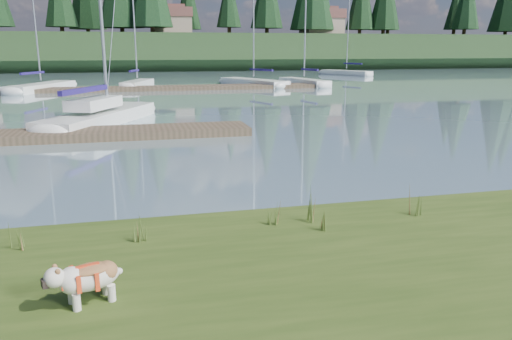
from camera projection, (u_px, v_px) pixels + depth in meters
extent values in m
plane|color=#7F9DAA|center=(136.00, 91.00, 38.44)|extent=(200.00, 200.00, 0.00)
cube|color=#1C3118|center=(132.00, 52.00, 78.41)|extent=(200.00, 20.00, 5.00)
cylinder|color=silver|center=(76.00, 302.00, 5.55)|extent=(0.09, 0.09, 0.20)
cylinder|color=silver|center=(72.00, 295.00, 5.71)|extent=(0.09, 0.09, 0.20)
cylinder|color=silver|center=(112.00, 293.00, 5.76)|extent=(0.09, 0.09, 0.20)
cylinder|color=silver|center=(106.00, 286.00, 5.92)|extent=(0.09, 0.09, 0.20)
ellipsoid|color=silver|center=(91.00, 277.00, 5.69)|extent=(0.72, 0.53, 0.31)
ellipsoid|color=#956138|center=(91.00, 269.00, 5.66)|extent=(0.53, 0.44, 0.11)
ellipsoid|color=silver|center=(54.00, 278.00, 5.45)|extent=(0.29, 0.30, 0.23)
cube|color=black|center=(45.00, 283.00, 5.41)|extent=(0.10, 0.13, 0.09)
cube|color=white|center=(101.00, 119.00, 21.45)|extent=(4.80, 7.62, 0.70)
ellipsoid|color=white|center=(138.00, 109.00, 25.07)|extent=(2.39, 2.58, 0.70)
cube|color=navy|center=(84.00, 90.00, 20.06)|extent=(1.65, 3.21, 0.20)
cube|color=white|center=(94.00, 103.00, 20.86)|extent=(2.27, 3.02, 0.45)
cube|color=#4C3D2C|center=(26.00, 136.00, 17.67)|extent=(16.00, 2.00, 0.30)
cube|color=#4C3D2C|center=(162.00, 88.00, 38.86)|extent=(26.00, 2.20, 0.30)
cube|color=white|center=(42.00, 88.00, 38.16)|extent=(4.35, 7.62, 0.70)
ellipsoid|color=white|center=(66.00, 84.00, 41.77)|extent=(2.28, 2.51, 0.70)
cube|color=navy|center=(32.00, 73.00, 36.89)|extent=(1.28, 2.85, 0.20)
cube|color=white|center=(138.00, 85.00, 41.53)|extent=(2.90, 5.70, 0.70)
ellipsoid|color=white|center=(147.00, 82.00, 44.24)|extent=(1.62, 1.82, 0.70)
cylinder|color=silver|center=(134.00, 23.00, 40.35)|extent=(0.12, 0.12, 8.78)
cube|color=navy|center=(134.00, 71.00, 40.51)|extent=(0.86, 2.18, 0.20)
cube|color=white|center=(254.00, 83.00, 43.28)|extent=(4.71, 7.78, 0.70)
ellipsoid|color=white|center=(229.00, 81.00, 46.26)|extent=(2.39, 2.61, 0.70)
cylinder|color=silver|center=(254.00, 4.00, 41.73)|extent=(0.12, 0.12, 11.87)
cube|color=navy|center=(261.00, 70.00, 42.19)|extent=(1.42, 2.89, 0.20)
cube|color=white|center=(304.00, 83.00, 43.66)|extent=(2.80, 6.65, 0.70)
ellipsoid|color=white|center=(286.00, 81.00, 46.50)|extent=(1.75, 2.03, 0.70)
cylinder|color=silver|center=(305.00, 16.00, 42.33)|extent=(0.12, 0.12, 10.01)
cube|color=navy|center=(310.00, 70.00, 42.60)|extent=(0.73, 2.57, 0.20)
cube|color=white|center=(346.00, 73.00, 60.01)|extent=(4.43, 6.68, 0.70)
ellipsoid|color=white|center=(325.00, 72.00, 62.47)|extent=(2.14, 2.30, 0.70)
cylinder|color=silver|center=(348.00, 25.00, 58.67)|extent=(0.12, 0.12, 10.03)
cube|color=navy|center=(353.00, 64.00, 59.05)|extent=(1.40, 2.47, 0.20)
cone|color=#475B23|center=(136.00, 227.00, 7.50)|extent=(0.03, 0.03, 0.47)
cone|color=brown|center=(144.00, 231.00, 7.47)|extent=(0.03, 0.03, 0.37)
cone|color=#475B23|center=(140.00, 224.00, 7.54)|extent=(0.03, 0.03, 0.51)
cone|color=brown|center=(146.00, 231.00, 7.52)|extent=(0.03, 0.03, 0.33)
cone|color=#475B23|center=(137.00, 230.00, 7.44)|extent=(0.03, 0.03, 0.42)
cone|color=#475B23|center=(269.00, 212.00, 8.28)|extent=(0.03, 0.03, 0.41)
cone|color=brown|center=(276.00, 215.00, 8.25)|extent=(0.03, 0.03, 0.33)
cone|color=#475B23|center=(272.00, 210.00, 8.32)|extent=(0.03, 0.03, 0.45)
cone|color=brown|center=(277.00, 215.00, 8.30)|extent=(0.03, 0.03, 0.29)
cone|color=#475B23|center=(271.00, 214.00, 8.22)|extent=(0.03, 0.03, 0.37)
cone|color=#475B23|center=(312.00, 202.00, 8.34)|extent=(0.03, 0.03, 0.69)
cone|color=brown|center=(319.00, 207.00, 8.32)|extent=(0.03, 0.03, 0.55)
cone|color=#475B23|center=(314.00, 199.00, 8.37)|extent=(0.03, 0.03, 0.76)
cone|color=brown|center=(320.00, 208.00, 8.37)|extent=(0.03, 0.03, 0.48)
cone|color=#475B23|center=(314.00, 205.00, 8.28)|extent=(0.03, 0.03, 0.62)
cone|color=#475B23|center=(10.00, 235.00, 7.23)|extent=(0.03, 0.03, 0.42)
cone|color=brown|center=(18.00, 239.00, 7.20)|extent=(0.03, 0.03, 0.34)
cone|color=#475B23|center=(15.00, 233.00, 7.27)|extent=(0.03, 0.03, 0.46)
cone|color=brown|center=(21.00, 239.00, 7.25)|extent=(0.03, 0.03, 0.29)
cone|color=#475B23|center=(11.00, 238.00, 7.16)|extent=(0.03, 0.03, 0.38)
cone|color=#475B23|center=(322.00, 220.00, 8.00)|extent=(0.03, 0.03, 0.32)
cone|color=brown|center=(330.00, 223.00, 7.97)|extent=(0.03, 0.03, 0.26)
cone|color=#475B23|center=(325.00, 218.00, 8.04)|extent=(0.03, 0.03, 0.35)
cone|color=brown|center=(331.00, 223.00, 8.02)|extent=(0.03, 0.03, 0.22)
cone|color=#475B23|center=(325.00, 223.00, 7.94)|extent=(0.03, 0.03, 0.29)
cone|color=#475B23|center=(412.00, 201.00, 8.69)|extent=(0.03, 0.03, 0.50)
cone|color=brown|center=(419.00, 205.00, 8.66)|extent=(0.03, 0.03, 0.40)
cone|color=#475B23|center=(414.00, 199.00, 8.72)|extent=(0.03, 0.03, 0.55)
cone|color=brown|center=(420.00, 205.00, 8.71)|extent=(0.03, 0.03, 0.35)
cone|color=#475B23|center=(415.00, 204.00, 8.62)|extent=(0.03, 0.03, 0.45)
cube|color=#33281C|center=(154.00, 234.00, 8.61)|extent=(60.00, 0.50, 0.14)
cylinder|color=#382619|center=(62.00, 29.00, 74.35)|extent=(0.60, 0.60, 1.80)
cylinder|color=#382619|center=(153.00, 29.00, 71.69)|extent=(0.60, 0.60, 1.80)
cylinder|color=#382619|center=(229.00, 30.00, 78.23)|extent=(0.60, 0.60, 1.80)
cylinder|color=#382619|center=(312.00, 30.00, 79.34)|extent=(0.60, 0.60, 1.80)
cylinder|color=#382619|center=(383.00, 32.00, 85.40)|extent=(0.60, 0.60, 1.80)
cylinder|color=#382619|center=(464.00, 32.00, 84.63)|extent=(0.60, 0.60, 1.80)
cube|color=gray|center=(171.00, 27.00, 76.98)|extent=(6.00, 5.00, 2.80)
cube|color=brown|center=(170.00, 12.00, 76.48)|extent=(6.30, 5.30, 1.40)
cube|color=brown|center=(170.00, 7.00, 76.29)|extent=(4.20, 3.60, 0.70)
cube|color=gray|center=(321.00, 28.00, 80.63)|extent=(6.00, 5.00, 2.80)
cube|color=brown|center=(322.00, 14.00, 80.13)|extent=(6.30, 5.30, 1.40)
cube|color=brown|center=(322.00, 9.00, 79.94)|extent=(4.20, 3.60, 0.70)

